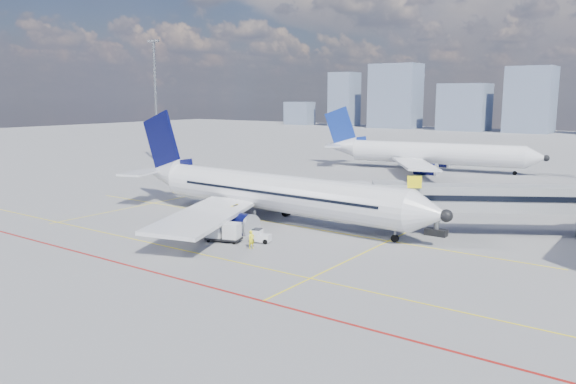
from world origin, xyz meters
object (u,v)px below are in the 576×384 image
object	(u,v)px
baggage_tug	(260,236)
belt_loader	(208,218)
main_aircraft	(265,192)
second_aircraft	(426,153)
ramp_worker	(251,240)
cargo_dolly	(224,231)

from	to	relation	value
baggage_tug	belt_loader	xyz separation A→B (m)	(-9.83, 3.21, -0.01)
main_aircraft	second_aircraft	world-z (taller)	main_aircraft
second_aircraft	main_aircraft	bearing A→B (deg)	-97.56
second_aircraft	ramp_worker	xyz separation A→B (m)	(8.27, -62.82, -2.36)
main_aircraft	second_aircraft	xyz separation A→B (m)	(-1.72, 52.20, 0.00)
main_aircraft	baggage_tug	xyz separation A→B (m)	(5.76, -8.42, -2.58)
cargo_dolly	belt_loader	distance (m)	8.46
second_aircraft	baggage_tug	bearing A→B (deg)	-92.41
baggage_tug	belt_loader	size ratio (longest dim) A/B	0.36
second_aircraft	baggage_tug	world-z (taller)	second_aircraft
main_aircraft	baggage_tug	world-z (taller)	main_aircraft
second_aircraft	cargo_dolly	bearing A→B (deg)	-95.36
belt_loader	ramp_worker	world-z (taller)	belt_loader
belt_loader	cargo_dolly	bearing A→B (deg)	-47.50
second_aircraft	cargo_dolly	distance (m)	62.60
second_aircraft	baggage_tug	size ratio (longest dim) A/B	19.84
baggage_tug	main_aircraft	bearing A→B (deg)	108.56
second_aircraft	ramp_worker	size ratio (longest dim) A/B	24.47
cargo_dolly	belt_loader	xyz separation A→B (m)	(-6.81, 5.00, -0.42)
belt_loader	ramp_worker	bearing A→B (deg)	-38.24
cargo_dolly	belt_loader	world-z (taller)	belt_loader
cargo_dolly	belt_loader	size ratio (longest dim) A/B	0.63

